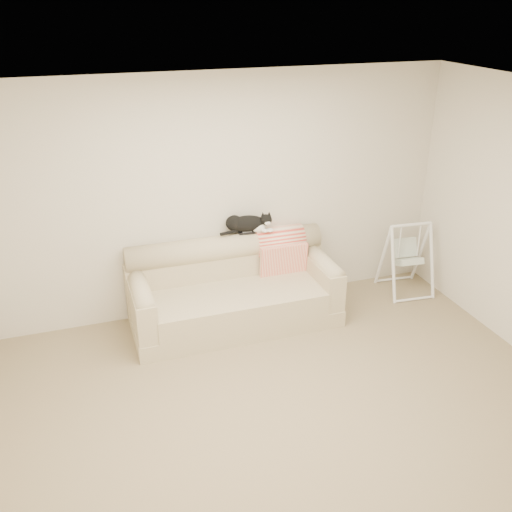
{
  "coord_description": "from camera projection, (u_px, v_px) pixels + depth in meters",
  "views": [
    {
      "loc": [
        -1.55,
        -3.6,
        3.27
      ],
      "look_at": [
        0.1,
        1.27,
        0.9
      ],
      "focal_mm": 40.0,
      "sensor_mm": 36.0,
      "label": 1
    }
  ],
  "objects": [
    {
      "name": "throw_blanket",
      "position": [
        279.0,
        244.0,
        6.36
      ],
      "size": [
        0.54,
        0.38,
        0.58
      ],
      "color": "red",
      "rests_on": "sofa"
    },
    {
      "name": "baby_swing",
      "position": [
        407.0,
        257.0,
        6.73
      ],
      "size": [
        0.58,
        0.61,
        0.88
      ],
      "color": "white",
      "rests_on": "ground"
    },
    {
      "name": "ground_plane",
      "position": [
        292.0,
        410.0,
        4.92
      ],
      "size": [
        5.0,
        5.0,
        0.0
      ],
      "primitive_type": "plane",
      "color": "#7D6D53",
      "rests_on": "ground"
    },
    {
      "name": "sofa",
      "position": [
        233.0,
        291.0,
        6.15
      ],
      "size": [
        2.2,
        0.93,
        0.9
      ],
      "color": "tan",
      "rests_on": "ground"
    },
    {
      "name": "remote_b",
      "position": [
        264.0,
        231.0,
        6.23
      ],
      "size": [
        0.18,
        0.1,
        0.02
      ],
      "color": "black",
      "rests_on": "sofa"
    },
    {
      "name": "room_shell",
      "position": [
        297.0,
        249.0,
        4.28
      ],
      "size": [
        5.04,
        4.04,
        2.6
      ],
      "color": "beige",
      "rests_on": "ground"
    },
    {
      "name": "tuxedo_cat",
      "position": [
        247.0,
        223.0,
        6.16
      ],
      "size": [
        0.59,
        0.29,
        0.23
      ],
      "color": "black",
      "rests_on": "sofa"
    },
    {
      "name": "remote_a",
      "position": [
        247.0,
        233.0,
        6.18
      ],
      "size": [
        0.18,
        0.06,
        0.03
      ],
      "color": "black",
      "rests_on": "sofa"
    }
  ]
}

